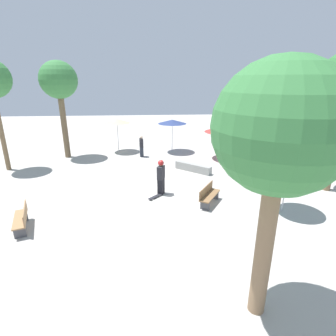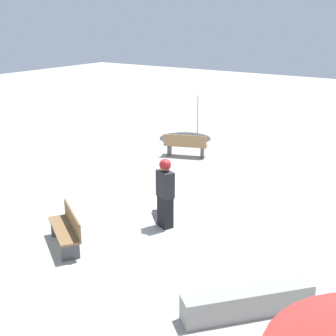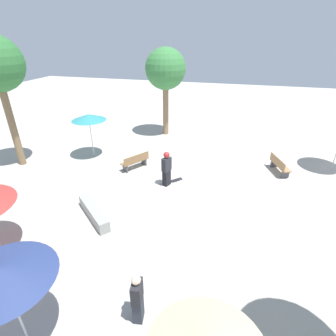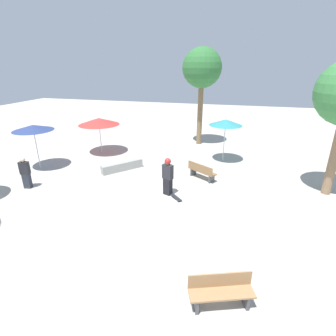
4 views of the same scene
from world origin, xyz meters
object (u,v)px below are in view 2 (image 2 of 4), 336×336
at_px(skater_main, 165,191).
at_px(concrete_ledge, 248,302).
at_px(skateboard, 158,216).
at_px(shade_umbrella_white, 198,87).
at_px(bench_near, 186,145).
at_px(bench_far, 67,229).

distance_m(skater_main, concrete_ledge, 3.93).
distance_m(skateboard, shade_umbrella_white, 8.98).
height_order(skateboard, bench_near, bench_near).
bearing_deg(bench_far, concrete_ledge, -147.41).
xyz_separation_m(skateboard, bench_near, (-2.35, 5.09, 0.37)).
xyz_separation_m(skater_main, skateboard, (-0.45, 0.31, -0.89)).
bearing_deg(skater_main, bench_far, 82.88).
bearing_deg(shade_umbrella_white, concrete_ledge, -55.28).
relative_size(skater_main, concrete_ledge, 0.85).
distance_m(bench_far, shade_umbrella_white, 10.90).
distance_m(skateboard, concrete_ledge, 4.42).
bearing_deg(bench_far, bench_near, -45.30).
relative_size(skateboard, concrete_ledge, 0.34).
distance_m(concrete_ledge, shade_umbrella_white, 12.84).
height_order(concrete_ledge, shade_umbrella_white, shade_umbrella_white).
bearing_deg(skater_main, skateboard, -11.47).
height_order(skater_main, bench_near, skater_main).
bearing_deg(shade_umbrella_white, skater_main, -64.20).
height_order(skater_main, concrete_ledge, skater_main).
distance_m(bench_near, shade_umbrella_white, 3.58).
distance_m(skater_main, skateboard, 1.05).
relative_size(skater_main, bench_far, 1.11).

